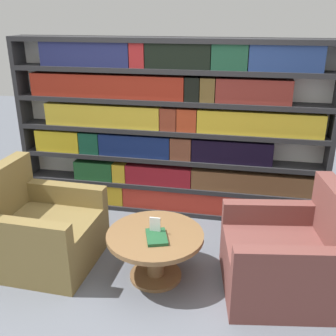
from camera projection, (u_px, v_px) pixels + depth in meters
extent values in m
plane|color=slate|center=(139.00, 278.00, 3.40)|extent=(14.00, 14.00, 0.00)
cube|color=silver|center=(171.00, 127.00, 4.35)|extent=(3.37, 0.05, 1.91)
cube|color=#262628|center=(28.00, 123.00, 4.53)|extent=(0.05, 0.30, 1.91)
cube|color=#262628|center=(331.00, 140.00, 3.93)|extent=(0.05, 0.30, 1.91)
cube|color=#262628|center=(168.00, 208.00, 4.58)|extent=(3.27, 0.30, 0.05)
cube|color=#262628|center=(168.00, 185.00, 4.47)|extent=(3.27, 0.30, 0.05)
cube|color=#262628|center=(169.00, 158.00, 4.35)|extent=(3.27, 0.30, 0.05)
cube|color=#262628|center=(169.00, 131.00, 4.23)|extent=(3.27, 0.30, 0.05)
cube|color=#262628|center=(169.00, 101.00, 4.11)|extent=(3.27, 0.30, 0.05)
cube|color=#262628|center=(169.00, 70.00, 4.00)|extent=(3.27, 0.30, 0.05)
cube|color=#262628|center=(169.00, 40.00, 3.89)|extent=(3.27, 0.30, 0.05)
cube|color=#1B4A27|center=(81.00, 190.00, 4.69)|extent=(0.53, 0.20, 0.24)
cube|color=gold|center=(113.00, 193.00, 4.62)|extent=(0.28, 0.20, 0.24)
cube|color=red|center=(214.00, 201.00, 4.40)|extent=(2.08, 0.20, 0.24)
cube|color=#1F582B|center=(95.00, 169.00, 4.55)|extent=(0.45, 0.20, 0.21)
cube|color=gold|center=(121.00, 171.00, 4.50)|extent=(0.15, 0.20, 0.21)
cube|color=maroon|center=(159.00, 174.00, 4.41)|extent=(0.74, 0.20, 0.21)
cube|color=brown|center=(252.00, 181.00, 4.23)|extent=(1.29, 0.20, 0.21)
cube|color=gold|center=(60.00, 140.00, 4.50)|extent=(0.52, 0.20, 0.24)
cube|color=#144B35|center=(91.00, 142.00, 4.43)|extent=(0.23, 0.20, 0.24)
cube|color=navy|center=(135.00, 144.00, 4.34)|extent=(0.79, 0.20, 0.24)
cube|color=brown|center=(182.00, 147.00, 4.25)|extent=(0.22, 0.20, 0.24)
cube|color=black|center=(232.00, 151.00, 4.15)|extent=(0.84, 0.20, 0.24)
cube|color=gold|center=(103.00, 115.00, 4.29)|extent=(1.28, 0.20, 0.24)
cube|color=brown|center=(169.00, 118.00, 4.15)|extent=(0.17, 0.20, 0.24)
cube|color=#B23D20|center=(188.00, 119.00, 4.12)|extent=(0.20, 0.20, 0.24)
cube|color=gold|center=(259.00, 123.00, 3.98)|extent=(1.26, 0.20, 0.24)
cube|color=maroon|center=(107.00, 86.00, 4.16)|extent=(1.67, 0.20, 0.24)
cube|color=black|center=(193.00, 89.00, 3.99)|extent=(0.15, 0.20, 0.24)
cube|color=brown|center=(208.00, 89.00, 3.96)|extent=(0.15, 0.20, 0.24)
cube|color=maroon|center=(254.00, 91.00, 3.88)|extent=(0.74, 0.20, 0.24)
cube|color=navy|center=(86.00, 54.00, 4.08)|extent=(0.96, 0.20, 0.25)
cube|color=#A62426|center=(139.00, 55.00, 3.97)|extent=(0.15, 0.20, 0.25)
cube|color=black|center=(178.00, 56.00, 3.90)|extent=(0.65, 0.20, 0.25)
cube|color=#1D4D35|center=(230.00, 57.00, 3.81)|extent=(0.35, 0.20, 0.25)
cube|color=navy|center=(286.00, 58.00, 3.71)|extent=(0.69, 0.20, 0.25)
cube|color=olive|center=(45.00, 240.00, 3.57)|extent=(0.94, 0.88, 0.42)
cube|color=olive|center=(0.00, 192.00, 3.49)|extent=(0.17, 0.85, 0.47)
cube|color=olive|center=(25.00, 232.00, 3.11)|extent=(0.78, 0.15, 0.19)
cube|color=olive|center=(67.00, 194.00, 3.77)|extent=(0.78, 0.15, 0.19)
cube|color=brown|center=(281.00, 267.00, 3.19)|extent=(1.04, 0.98, 0.42)
cube|color=brown|center=(267.00, 212.00, 3.42)|extent=(0.78, 0.24, 0.19)
cube|color=brown|center=(288.00, 262.00, 2.74)|extent=(0.78, 0.24, 0.19)
cylinder|color=brown|center=(155.00, 257.00, 3.35)|extent=(0.15, 0.15, 0.39)
cylinder|color=brown|center=(156.00, 275.00, 3.42)|extent=(0.45, 0.45, 0.03)
cylinder|color=brown|center=(155.00, 236.00, 3.27)|extent=(0.82, 0.82, 0.04)
cube|color=black|center=(155.00, 233.00, 3.26)|extent=(0.05, 0.06, 0.01)
cube|color=white|center=(155.00, 226.00, 3.24)|extent=(0.09, 0.01, 0.15)
cube|color=#1E512D|center=(157.00, 237.00, 3.19)|extent=(0.23, 0.29, 0.03)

